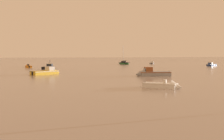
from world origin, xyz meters
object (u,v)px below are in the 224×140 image
(sailboat_moored_0, at_px, (124,63))
(motorboat_moored_5, at_px, (152,63))
(motorboat_moored_8, at_px, (166,86))
(motorboat_moored_6, at_px, (211,65))
(motorboat_moored_7, at_px, (49,73))
(motorboat_moored_1, at_px, (150,74))
(motorboat_moored_4, at_px, (49,68))
(channel_buoy, at_px, (50,65))
(motorboat_moored_0, at_px, (28,67))

(sailboat_moored_0, bearing_deg, motorboat_moored_5, -103.26)
(motorboat_moored_8, bearing_deg, sailboat_moored_0, 116.29)
(motorboat_moored_8, bearing_deg, motorboat_moored_6, 91.31)
(motorboat_moored_7, bearing_deg, motorboat_moored_1, -57.16)
(motorboat_moored_4, xyz_separation_m, motorboat_moored_8, (2.38, -48.13, -0.10))
(motorboat_moored_6, height_order, motorboat_moored_8, motorboat_moored_6)
(motorboat_moored_6, relative_size, channel_buoy, 2.34)
(motorboat_moored_0, height_order, motorboat_moored_8, motorboat_moored_0)
(channel_buoy, bearing_deg, motorboat_moored_6, -18.40)
(motorboat_moored_0, xyz_separation_m, motorboat_moored_4, (3.92, -10.99, 0.09))
(motorboat_moored_5, bearing_deg, motorboat_moored_1, -175.25)
(motorboat_moored_5, height_order, sailboat_moored_0, sailboat_moored_0)
(motorboat_moored_7, height_order, channel_buoy, channel_buoy)
(motorboat_moored_1, distance_m, motorboat_moored_7, 19.39)
(motorboat_moored_8, bearing_deg, motorboat_moored_5, 108.08)
(motorboat_moored_8, distance_m, channel_buoy, 61.02)
(motorboat_moored_1, distance_m, motorboat_moored_4, 34.09)
(motorboat_moored_1, xyz_separation_m, motorboat_moored_4, (-10.77, 32.34, -0.05))
(motorboat_moored_0, distance_m, motorboat_moored_8, 59.45)
(motorboat_moored_7, bearing_deg, sailboat_moored_0, 27.63)
(motorboat_moored_0, xyz_separation_m, motorboat_moored_8, (6.30, -59.12, -0.01))
(motorboat_moored_4, height_order, motorboat_moored_8, motorboat_moored_4)
(motorboat_moored_7, xyz_separation_m, channel_buoy, (7.76, 33.61, 0.12))
(sailboat_moored_0, bearing_deg, motorboat_moored_4, 122.42)
(motorboat_moored_6, relative_size, motorboat_moored_7, 0.86)
(sailboat_moored_0, xyz_separation_m, channel_buoy, (-32.95, -11.57, 0.11))
(motorboat_moored_5, xyz_separation_m, motorboat_moored_7, (-52.74, -42.74, 0.09))
(motorboat_moored_7, relative_size, motorboat_moored_8, 1.44)
(motorboat_moored_7, height_order, sailboat_moored_0, sailboat_moored_0)
(motorboat_moored_0, bearing_deg, channel_buoy, -72.30)
(motorboat_moored_5, relative_size, motorboat_moored_8, 1.00)
(motorboat_moored_8, height_order, sailboat_moored_0, sailboat_moored_0)
(channel_buoy, bearing_deg, motorboat_moored_5, 11.48)
(motorboat_moored_7, bearing_deg, channel_buoy, 56.65)
(motorboat_moored_0, height_order, motorboat_moored_5, motorboat_moored_5)
(motorboat_moored_1, bearing_deg, motorboat_moored_6, -128.03)
(motorboat_moored_8, bearing_deg, motorboat_moored_0, 147.19)
(motorboat_moored_7, bearing_deg, motorboat_moored_4, 56.71)
(motorboat_moored_4, distance_m, motorboat_moored_6, 54.52)
(channel_buoy, bearing_deg, motorboat_moored_1, -80.25)
(motorboat_moored_0, bearing_deg, motorboat_moored_8, -171.57)
(motorboat_moored_0, relative_size, motorboat_moored_4, 0.85)
(motorboat_moored_6, bearing_deg, motorboat_moored_4, -23.61)
(motorboat_moored_4, height_order, motorboat_moored_6, motorboat_moored_4)
(motorboat_moored_4, distance_m, motorboat_moored_5, 52.79)
(motorboat_moored_1, bearing_deg, motorboat_moored_4, -52.46)
(motorboat_moored_5, xyz_separation_m, motorboat_moored_8, (-45.60, -70.15, -0.04))
(motorboat_moored_1, relative_size, motorboat_moored_4, 1.20)
(motorboat_moored_4, xyz_separation_m, sailboat_moored_0, (35.94, 24.46, 0.04))
(motorboat_moored_0, xyz_separation_m, motorboat_moored_6, (58.27, -15.19, 0.08))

